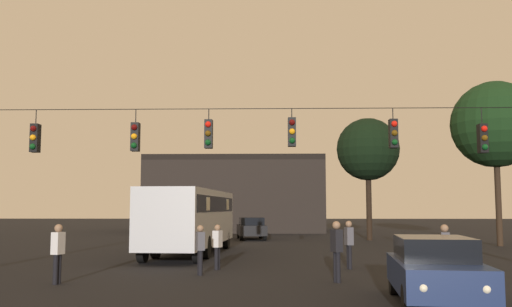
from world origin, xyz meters
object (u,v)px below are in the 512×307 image
(car_near_right, at_px, (435,269))
(pedestrian_crossing_right, at_px, (337,247))
(pedestrian_far_side, at_px, (217,244))
(pedestrian_near_bus, at_px, (445,250))
(pedestrian_crossing_center, at_px, (200,247))
(pedestrian_trailing, at_px, (349,242))
(tree_behind_building, at_px, (368,150))
(pedestrian_crossing_left, at_px, (58,250))
(car_far_left, at_px, (251,228))
(tree_left_silhouette, at_px, (495,125))
(city_bus, at_px, (192,215))

(car_near_right, height_order, pedestrian_crossing_right, pedestrian_crossing_right)
(pedestrian_far_side, bearing_deg, pedestrian_near_bus, -25.79)
(pedestrian_crossing_center, bearing_deg, pedestrian_far_side, 76.11)
(pedestrian_crossing_center, relative_size, pedestrian_trailing, 0.94)
(pedestrian_near_bus, relative_size, tree_behind_building, 0.20)
(pedestrian_crossing_right, bearing_deg, tree_behind_building, 77.60)
(pedestrian_crossing_left, bearing_deg, pedestrian_trailing, 25.29)
(pedestrian_trailing, relative_size, pedestrian_far_side, 1.08)
(car_far_left, relative_size, pedestrian_trailing, 2.61)
(car_far_left, distance_m, pedestrian_far_side, 19.04)
(car_near_right, bearing_deg, tree_behind_building, 83.37)
(pedestrian_near_bus, height_order, tree_left_silhouette, tree_left_silhouette)
(pedestrian_crossing_left, relative_size, tree_behind_building, 0.21)
(tree_left_silhouette, bearing_deg, tree_behind_building, 139.13)
(pedestrian_crossing_right, distance_m, pedestrian_trailing, 3.77)
(car_far_left, xyz_separation_m, tree_behind_building, (8.03, -0.85, 5.36))
(pedestrian_crossing_left, height_order, pedestrian_far_side, pedestrian_crossing_left)
(pedestrian_trailing, bearing_deg, tree_left_silhouette, 49.90)
(city_bus, xyz_separation_m, car_near_right, (7.49, -13.49, -1.07))
(tree_left_silhouette, bearing_deg, car_near_right, -115.55)
(city_bus, xyz_separation_m, car_far_left, (2.40, 12.60, -1.07))
(pedestrian_crossing_left, relative_size, pedestrian_far_side, 1.08)
(car_far_left, height_order, pedestrian_crossing_center, pedestrian_crossing_center)
(city_bus, relative_size, pedestrian_crossing_right, 6.21)
(pedestrian_crossing_center, relative_size, tree_behind_building, 0.19)
(pedestrian_near_bus, relative_size, pedestrian_far_side, 1.07)
(pedestrian_near_bus, distance_m, tree_behind_building, 22.24)
(pedestrian_crossing_right, height_order, tree_left_silhouette, tree_left_silhouette)
(city_bus, bearing_deg, pedestrian_crossing_center, -79.90)
(pedestrian_crossing_left, relative_size, pedestrian_near_bus, 1.01)
(car_near_right, distance_m, pedestrian_near_bus, 3.92)
(pedestrian_crossing_right, relative_size, pedestrian_trailing, 1.04)
(car_far_left, distance_m, pedestrian_near_bus, 23.33)
(pedestrian_crossing_left, distance_m, pedestrian_trailing, 9.93)
(pedestrian_crossing_center, relative_size, pedestrian_crossing_right, 0.90)
(pedestrian_crossing_center, bearing_deg, city_bus, 100.10)
(pedestrian_trailing, bearing_deg, car_far_left, 102.58)
(car_far_left, distance_m, pedestrian_crossing_center, 20.70)
(car_far_left, height_order, pedestrian_near_bus, pedestrian_near_bus)
(pedestrian_trailing, bearing_deg, pedestrian_crossing_center, -158.83)
(pedestrian_crossing_right, bearing_deg, pedestrian_crossing_center, 158.47)
(city_bus, xyz_separation_m, tree_left_silhouette, (16.89, 6.16, 5.16))
(pedestrian_trailing, distance_m, pedestrian_far_side, 4.73)
(pedestrian_far_side, bearing_deg, pedestrian_crossing_right, -40.87)
(car_far_left, relative_size, tree_left_silhouette, 0.47)
(pedestrian_crossing_center, xyz_separation_m, pedestrian_trailing, (5.13, 1.99, 0.06))
(pedestrian_near_bus, distance_m, pedestrian_far_side, 7.79)
(pedestrian_near_bus, bearing_deg, tree_behind_building, 85.84)
(pedestrian_far_side, bearing_deg, pedestrian_crossing_center, -103.89)
(car_near_right, xyz_separation_m, tree_left_silhouette, (9.39, 19.65, 6.23))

